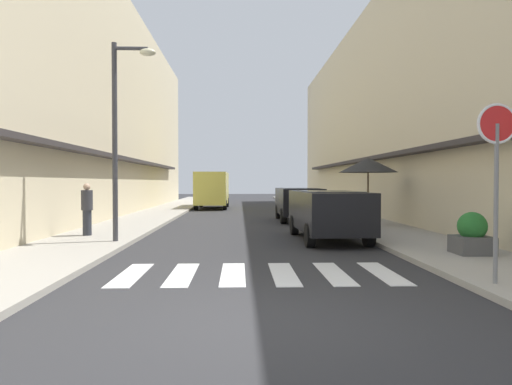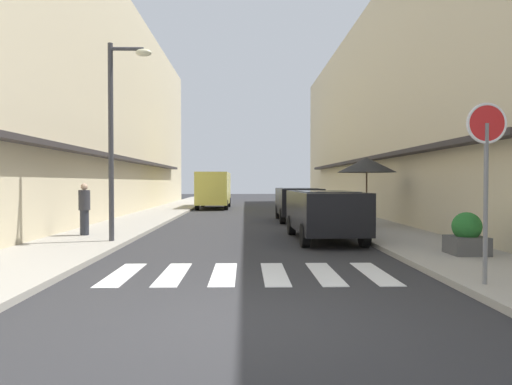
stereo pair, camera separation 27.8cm
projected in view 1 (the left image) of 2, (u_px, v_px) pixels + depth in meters
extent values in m
plane|color=#2B2B2D|center=(247.00, 218.00, 21.88)|extent=(89.20, 89.20, 0.00)
cube|color=#9E998E|center=(149.00, 217.00, 21.71)|extent=(2.61, 56.76, 0.12)
cube|color=#9E998E|center=(343.00, 217.00, 22.05)|extent=(2.61, 56.76, 0.12)
cube|color=beige|center=(75.00, 105.00, 22.48)|extent=(5.00, 38.49, 11.06)
cube|color=#332D2D|center=(132.00, 160.00, 22.64)|extent=(0.50, 26.94, 0.16)
cube|color=beige|center=(414.00, 113.00, 23.09)|extent=(5.00, 38.49, 10.42)
cube|color=#332D2D|center=(359.00, 161.00, 23.05)|extent=(0.50, 26.94, 0.16)
cube|color=silver|center=(131.00, 275.00, 8.53)|extent=(0.45, 2.20, 0.01)
cube|color=silver|center=(182.00, 274.00, 8.56)|extent=(0.45, 2.20, 0.01)
cube|color=silver|center=(233.00, 274.00, 8.60)|extent=(0.45, 2.20, 0.01)
cube|color=silver|center=(284.00, 274.00, 8.63)|extent=(0.45, 2.20, 0.01)
cube|color=silver|center=(334.00, 273.00, 8.67)|extent=(0.45, 2.20, 0.01)
cube|color=silver|center=(383.00, 273.00, 8.70)|extent=(0.45, 2.20, 0.01)
cube|color=black|center=(328.00, 211.00, 13.62)|extent=(1.85, 4.41, 1.13)
cube|color=black|center=(329.00, 201.00, 13.39)|extent=(1.53, 2.48, 0.56)
cylinder|color=black|center=(294.00, 225.00, 15.02)|extent=(0.23, 0.64, 0.64)
cylinder|color=black|center=(342.00, 225.00, 15.12)|extent=(0.23, 0.64, 0.64)
cylinder|color=black|center=(310.00, 235.00, 12.15)|extent=(0.23, 0.64, 0.64)
cylinder|color=black|center=(369.00, 235.00, 12.24)|extent=(0.23, 0.64, 0.64)
cube|color=black|center=(298.00, 201.00, 20.37)|extent=(1.77, 4.08, 1.13)
cube|color=black|center=(299.00, 194.00, 20.16)|extent=(1.48, 2.29, 0.56)
cylinder|color=black|center=(278.00, 212.00, 21.70)|extent=(0.22, 0.64, 0.64)
cylinder|color=black|center=(312.00, 212.00, 21.75)|extent=(0.22, 0.64, 0.64)
cylinder|color=black|center=(283.00, 216.00, 19.01)|extent=(0.22, 0.64, 0.64)
cylinder|color=black|center=(321.00, 216.00, 19.06)|extent=(0.22, 0.64, 0.64)
cube|color=#D8CC4C|center=(212.00, 188.00, 29.94)|extent=(2.00, 5.42, 2.03)
cube|color=black|center=(212.00, 176.00, 29.66)|extent=(1.67, 3.04, 0.56)
cylinder|color=black|center=(201.00, 202.00, 31.72)|extent=(0.23, 0.64, 0.64)
cylinder|color=black|center=(227.00, 202.00, 31.77)|extent=(0.23, 0.64, 0.64)
cylinder|color=black|center=(196.00, 205.00, 28.16)|extent=(0.23, 0.64, 0.64)
cylinder|color=black|center=(225.00, 205.00, 28.21)|extent=(0.23, 0.64, 0.64)
cylinder|color=slate|center=(496.00, 204.00, 7.27)|extent=(0.07, 0.07, 2.53)
cylinder|color=red|center=(497.00, 124.00, 7.24)|extent=(0.64, 0.03, 0.64)
torus|color=white|center=(497.00, 124.00, 7.24)|extent=(0.65, 0.05, 0.65)
cylinder|color=#38383D|center=(115.00, 142.00, 12.46)|extent=(0.14, 0.14, 5.38)
cylinder|color=#38383D|center=(131.00, 48.00, 12.41)|extent=(0.90, 0.10, 0.10)
ellipsoid|color=beige|center=(148.00, 52.00, 12.43)|extent=(0.44, 0.28, 0.20)
cylinder|color=#262626|center=(368.00, 224.00, 17.11)|extent=(0.48, 0.48, 0.06)
cylinder|color=#4C3823|center=(368.00, 195.00, 17.08)|extent=(0.06, 0.06, 2.25)
cone|color=black|center=(368.00, 165.00, 17.06)|extent=(2.16, 2.16, 0.55)
cube|color=#4C4C4C|center=(472.00, 245.00, 10.28)|extent=(0.78, 0.78, 0.40)
sphere|color=#236628|center=(472.00, 226.00, 10.27)|extent=(0.64, 0.64, 0.64)
cylinder|color=#282B33|center=(87.00, 223.00, 13.84)|extent=(0.26, 0.26, 0.76)
cylinder|color=#333338|center=(87.00, 200.00, 13.83)|extent=(0.34, 0.34, 0.60)
sphere|color=tan|center=(87.00, 187.00, 13.82)|extent=(0.21, 0.21, 0.21)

